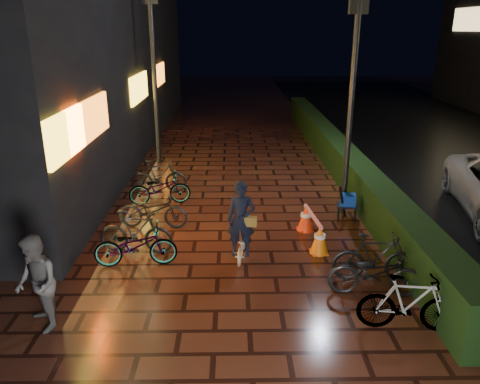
{
  "coord_description": "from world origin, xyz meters",
  "views": [
    {
      "loc": [
        -0.26,
        -7.38,
        4.55
      ],
      "look_at": [
        -0.09,
        2.41,
        1.1
      ],
      "focal_mm": 35.0,
      "sensor_mm": 36.0,
      "label": 1
    }
  ],
  "objects_px": {
    "cyclist": "(241,231)",
    "traffic_barrier": "(312,228)",
    "cart_assembly": "(347,201)",
    "bystander_person": "(36,284)"
  },
  "relations": [
    {
      "from": "bystander_person",
      "to": "cyclist",
      "type": "height_order",
      "value": "cyclist"
    },
    {
      "from": "cyclist",
      "to": "traffic_barrier",
      "type": "relative_size",
      "value": 1.07
    },
    {
      "from": "cyclist",
      "to": "bystander_person",
      "type": "bearing_deg",
      "value": -144.19
    },
    {
      "from": "cyclist",
      "to": "cart_assembly",
      "type": "distance_m",
      "value": 3.35
    },
    {
      "from": "traffic_barrier",
      "to": "cart_assembly",
      "type": "xyz_separation_m",
      "value": [
        1.06,
        1.21,
        0.18
      ]
    },
    {
      "from": "bystander_person",
      "to": "traffic_barrier",
      "type": "height_order",
      "value": "bystander_person"
    },
    {
      "from": "bystander_person",
      "to": "cart_assembly",
      "type": "distance_m",
      "value": 7.34
    },
    {
      "from": "cyclist",
      "to": "cart_assembly",
      "type": "bearing_deg",
      "value": 37.41
    },
    {
      "from": "cart_assembly",
      "to": "cyclist",
      "type": "bearing_deg",
      "value": -142.59
    },
    {
      "from": "cyclist",
      "to": "traffic_barrier",
      "type": "distance_m",
      "value": 1.83
    }
  ]
}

